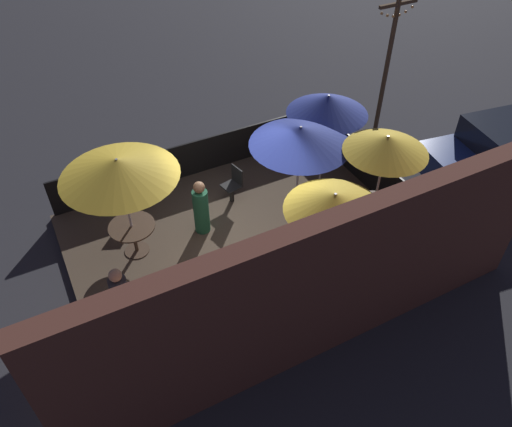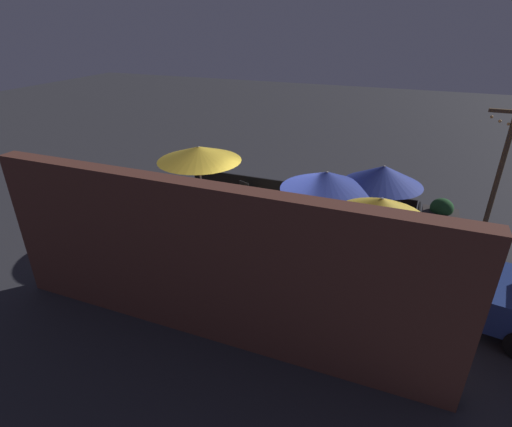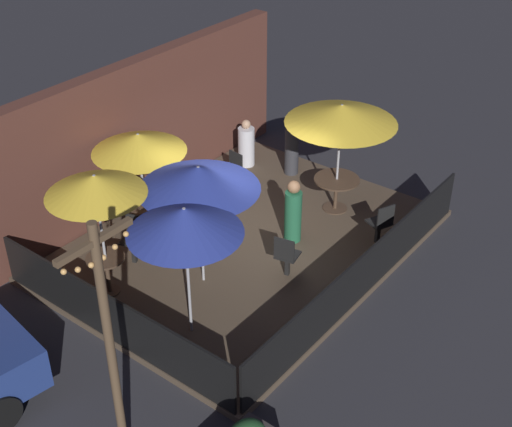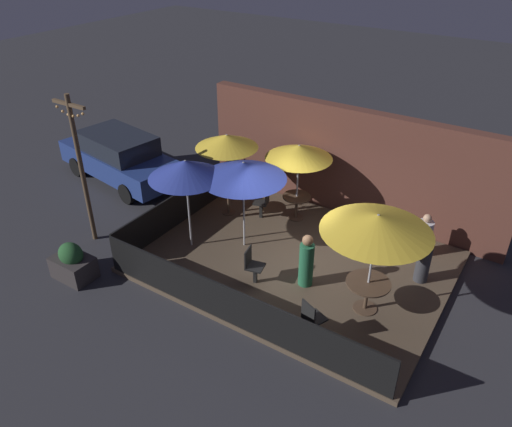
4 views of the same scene
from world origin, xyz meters
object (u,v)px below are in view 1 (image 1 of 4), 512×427
Objects in this scene: patio_chair_0 at (140,187)px; light_post at (387,65)px; patio_chair_2 at (345,232)px; planter_box at (321,112)px; patio_umbrella_1 at (334,202)px; patio_chair_3 at (234,184)px; patio_umbrella_3 at (300,136)px; patron_2 at (201,209)px; dining_table_0 at (373,207)px; patron_1 at (159,341)px; patron_0 at (122,298)px; dining_table_2 at (133,231)px; dining_table_1 at (327,260)px; patio_chair_1 at (209,297)px; patio_umbrella_0 at (387,144)px; patio_umbrella_4 at (328,104)px; patio_umbrella_2 at (118,168)px.

patio_chair_0 is 0.23× the size of light_post.
planter_box is at bearing 44.21° from patio_chair_2.
patio_chair_3 is (0.55, -3.10, -1.56)m from patio_umbrella_1.
patron_2 is at bearing -14.43° from patio_umbrella_3.
dining_table_0 is 0.66× the size of patron_1.
patio_chair_2 is 1.05× the size of patio_chair_3.
patron_0 is 2.76m from patron_2.
patio_chair_3 reaches higher than dining_table_2.
patio_chair_1 reaches higher than dining_table_1.
patio_umbrella_0 reaches higher than patron_2.
patio_chair_1 is 0.99× the size of patio_chair_3.
patio_umbrella_0 is 0.99× the size of patio_umbrella_4.
patio_umbrella_1 is 2.32× the size of dining_table_2.
light_post reaches higher than patio_umbrella_4.
dining_table_0 is 5.22m from dining_table_2.
patio_chair_0 is (3.02, -2.01, -1.67)m from patio_umbrella_3.
patron_1 is (5.32, 1.04, -0.08)m from dining_table_0.
dining_table_0 is at bearing 94.09° from patio_umbrella_4.
patron_1 is (3.55, 0.22, -1.55)m from patio_umbrella_1.
patio_chair_3 is at bearing -10.25° from patio_umbrella_4.
patio_chair_2 is 4.68m from patron_0.
light_post reaches higher than patio_umbrella_2.
patio_umbrella_0 is 2.59× the size of patio_chair_0.
light_post is (-6.58, -3.48, 1.64)m from patio_chair_1.
planter_box is at bearing 117.89° from patron_2.
patron_2 reaches higher than patio_chair_1.
patio_umbrella_4 is 2.61× the size of patio_chair_0.
planter_box is (-2.47, -4.68, -0.24)m from patio_chair_2.
patio_chair_3 reaches higher than patio_chair_1.
patio_chair_3 is at bearing 8.08° from light_post.
patio_umbrella_3 reaches higher than patio_chair_3.
patio_chair_1 is (-0.74, 2.25, -1.74)m from patio_umbrella_2.
dining_table_1 is 4.71m from patio_chair_0.
light_post reaches higher than patio_umbrella_0.
patio_umbrella_0 is at bearing 160.85° from dining_table_2.
patio_umbrella_1 is 0.94× the size of patio_umbrella_3.
patio_chair_1 is at bearing 7.29° from dining_table_0.
patio_umbrella_2 reaches higher than patio_chair_1.
patio_umbrella_3 is 2.07× the size of patron_1.
light_post is (-2.39, -2.95, 1.54)m from dining_table_0.
patio_chair_2 is at bearing 17.94° from patio_umbrella_0.
patio_umbrella_3 is 1.78× the size of patron_2.
patio_umbrella_1 is at bearing 42.81° from patron_1.
patio_umbrella_4 is 2.11× the size of patron_1.
patio_chair_1 is 1.57m from patron_0.
patio_chair_2 is at bearing 102.75° from patio_umbrella_3.
patio_umbrella_2 is 4.80m from patio_umbrella_4.
patio_umbrella_2 is at bearing -38.75° from dining_table_1.
patio_chair_3 is at bearing -48.50° from patio_umbrella_3.
patio_umbrella_0 is 2.44× the size of planter_box.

